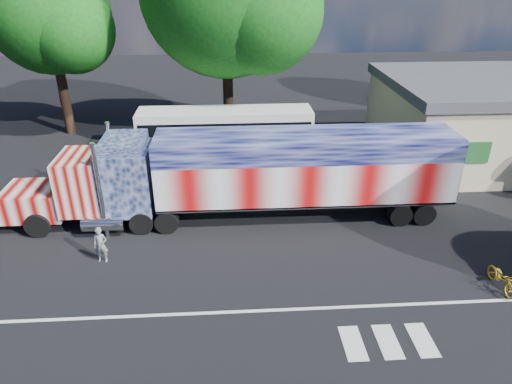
{
  "coord_description": "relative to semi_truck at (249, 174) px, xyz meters",
  "views": [
    {
      "loc": [
        -1.2,
        -16.03,
        11.53
      ],
      "look_at": [
        0.0,
        3.0,
        1.9
      ],
      "focal_mm": 32.0,
      "sensor_mm": 36.0,
      "label": 1
    }
  ],
  "objects": [
    {
      "name": "ground",
      "position": [
        0.27,
        -3.98,
        -2.41
      ],
      "size": [
        100.0,
        100.0,
        0.0
      ],
      "primitive_type": "plane",
      "color": "black"
    },
    {
      "name": "lane_markings",
      "position": [
        1.98,
        -7.75,
        -2.4
      ],
      "size": [
        30.0,
        2.67,
        0.01
      ],
      "color": "silver",
      "rests_on": "ground"
    },
    {
      "name": "semi_truck",
      "position": [
        0.0,
        0.0,
        0.0
      ],
      "size": [
        21.96,
        3.47,
        4.68
      ],
      "color": "black",
      "rests_on": "ground"
    },
    {
      "name": "coach_bus",
      "position": [
        -1.14,
        7.99,
        -0.74
      ],
      "size": [
        11.07,
        2.58,
        3.22
      ],
      "color": "white",
      "rests_on": "ground"
    },
    {
      "name": "woman",
      "position": [
        -6.5,
        -3.4,
        -1.59
      ],
      "size": [
        0.62,
        0.43,
        1.64
      ],
      "primitive_type": "imported",
      "rotation": [
        0.0,
        0.0,
        -0.07
      ],
      "color": "slate",
      "rests_on": "ground"
    },
    {
      "name": "bicycle",
      "position": [
        9.59,
        -6.25,
        -1.94
      ],
      "size": [
        0.69,
        1.82,
        0.95
      ],
      "primitive_type": "imported",
      "rotation": [
        0.0,
        0.0,
        0.03
      ],
      "color": "gold",
      "rests_on": "ground"
    },
    {
      "name": "tree_nw_a",
      "position": [
        -12.71,
        13.63,
        6.07
      ],
      "size": [
        8.68,
        8.27,
        12.67
      ],
      "color": "black",
      "rests_on": "ground"
    }
  ]
}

